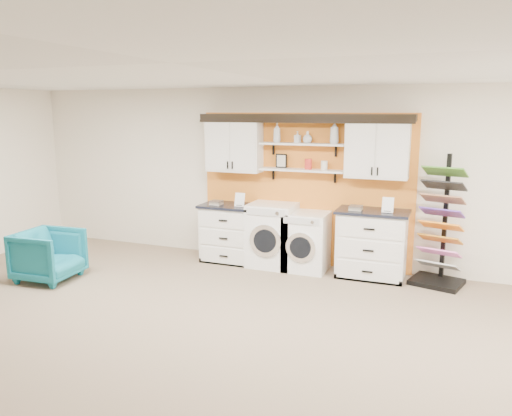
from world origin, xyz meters
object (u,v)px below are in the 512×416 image
at_px(base_cabinet_left, 231,233).
at_px(washer, 272,235).
at_px(sample_rack, 440,245).
at_px(armchair, 49,255).
at_px(base_cabinet_right, 372,244).
at_px(dryer, 307,241).

xyz_separation_m(base_cabinet_left, washer, (0.71, -0.00, 0.03)).
bearing_deg(sample_rack, armchair, -145.47).
relative_size(base_cabinet_right, sample_rack, 0.56).
height_order(dryer, sample_rack, sample_rack).
xyz_separation_m(dryer, sample_rack, (1.92, 0.04, 0.12)).
bearing_deg(dryer, base_cabinet_left, 179.85).
relative_size(base_cabinet_left, base_cabinet_right, 0.93).
xyz_separation_m(washer, dryer, (0.56, 0.00, -0.05)).
distance_m(base_cabinet_left, dryer, 1.27).
distance_m(washer, sample_rack, 2.49).
height_order(dryer, armchair, dryer).
bearing_deg(sample_rack, base_cabinet_right, -162.62).
relative_size(washer, dryer, 1.11).
bearing_deg(washer, armchair, -146.90).
height_order(base_cabinet_right, washer, base_cabinet_right).
height_order(washer, sample_rack, sample_rack).
bearing_deg(dryer, sample_rack, 1.22).
bearing_deg(base_cabinet_left, base_cabinet_right, -0.00).
xyz_separation_m(base_cabinet_right, washer, (-1.55, -0.00, -0.00)).
xyz_separation_m(washer, sample_rack, (2.49, 0.04, 0.07)).
distance_m(base_cabinet_right, sample_rack, 0.94).
relative_size(base_cabinet_right, washer, 1.03).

